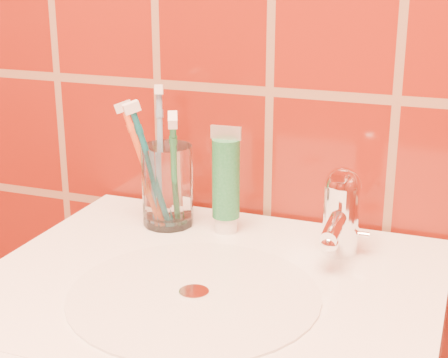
% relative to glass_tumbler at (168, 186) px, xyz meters
% --- Properties ---
extents(glass_tumbler, '(0.09, 0.09, 0.12)m').
position_rel_glass_tumbler_xyz_m(glass_tumbler, '(0.00, 0.00, 0.00)').
color(glass_tumbler, white).
rests_on(glass_tumbler, pedestal_sink).
extents(toothpaste_tube, '(0.04, 0.04, 0.16)m').
position_rel_glass_tumbler_xyz_m(toothpaste_tube, '(0.09, 0.00, 0.01)').
color(toothpaste_tube, white).
rests_on(toothpaste_tube, pedestal_sink).
extents(faucet, '(0.05, 0.11, 0.12)m').
position_rel_glass_tumbler_xyz_m(faucet, '(0.26, -0.02, 0.00)').
color(faucet, white).
rests_on(faucet, pedestal_sink).
extents(toothbrush_0, '(0.12, 0.17, 0.21)m').
position_rel_glass_tumbler_xyz_m(toothbrush_0, '(0.02, -0.03, 0.03)').
color(toothbrush_0, '#1F7540').
rests_on(toothbrush_0, glass_tumbler).
extents(toothbrush_1, '(0.11, 0.10, 0.19)m').
position_rel_glass_tumbler_xyz_m(toothbrush_1, '(-0.03, -0.00, 0.03)').
color(toothbrush_1, '#E15C27').
rests_on(toothbrush_1, glass_tumbler).
extents(toothbrush_2, '(0.12, 0.12, 0.21)m').
position_rel_glass_tumbler_xyz_m(toothbrush_2, '(-0.01, -0.02, 0.03)').
color(toothbrush_2, '#0D606E').
rests_on(toothbrush_2, glass_tumbler).
extents(toothbrush_3, '(0.07, 0.10, 0.22)m').
position_rel_glass_tumbler_xyz_m(toothbrush_3, '(-0.02, 0.01, 0.04)').
color(toothbrush_3, '#77A6D4').
rests_on(toothbrush_3, glass_tumbler).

